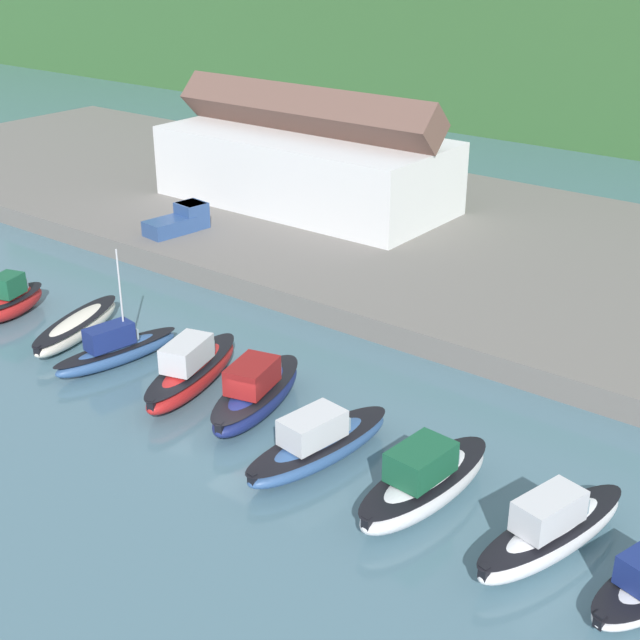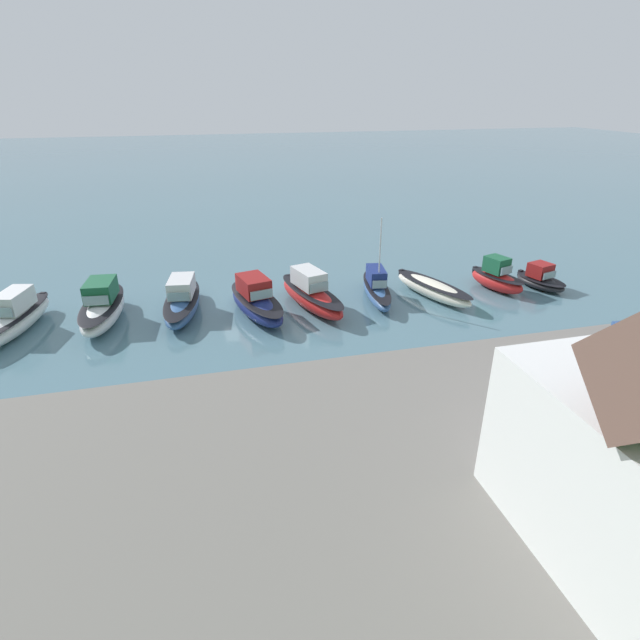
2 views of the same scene
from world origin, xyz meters
The scene contains 10 objects.
ground_plane centered at (0.00, 0.00, 0.00)m, with size 320.00×320.00×0.00m, color slate.
moored_boat_0 centered at (-24.44, 2.55, 0.71)m, with size 3.33×4.87×2.03m.
moored_boat_1 centered at (-20.66, 2.07, 0.99)m, with size 3.32×5.42×2.70m.
moored_boat_2 centered at (-14.91, 2.33, 0.70)m, with size 4.37×8.19×1.33m.
moored_boat_3 centered at (-10.53, 1.53, 0.86)m, with size 2.84×7.70×6.50m.
moored_boat_4 centered at (-5.19, 2.00, 1.07)m, with size 4.41×8.71×2.89m.
moored_boat_5 centered at (-1.05, 2.31, 1.04)m, with size 4.31×8.26×2.81m.
moored_boat_6 centered at (4.10, 0.62, 0.93)m, with size 3.46×8.59×2.55m.
moored_boat_7 centered at (9.50, 0.81, 1.08)m, with size 3.18×8.23×2.90m.
moored_boat_8 centered at (14.95, 1.09, 1.01)m, with size 3.92×8.49×2.74m.
Camera 2 is at (2.54, 35.53, 14.92)m, focal length 28.00 mm.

